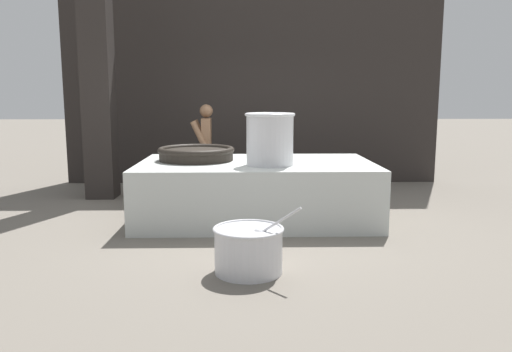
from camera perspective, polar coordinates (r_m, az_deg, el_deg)
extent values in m
plane|color=slate|center=(6.74, 0.00, -4.84)|extent=(60.00, 60.00, 0.00)
cube|color=#2D2826|center=(9.50, -0.40, 12.68)|extent=(6.98, 0.24, 4.44)
cube|color=#2D2826|center=(8.38, -17.73, 12.75)|extent=(0.45, 0.45, 4.44)
cube|color=silver|center=(6.66, 0.00, -1.63)|extent=(3.07, 1.86, 0.77)
cylinder|color=black|center=(6.78, -6.83, 2.38)|extent=(0.99, 0.99, 0.14)
torus|color=black|center=(6.77, -6.84, 2.97)|extent=(1.03, 1.03, 0.08)
cylinder|color=silver|center=(6.24, 1.60, 4.13)|extent=(0.59, 0.59, 0.63)
torus|color=silver|center=(6.22, 1.61, 7.04)|extent=(0.63, 0.63, 0.04)
cylinder|color=brown|center=(8.03, -5.63, 0.05)|extent=(0.11, 0.11, 0.74)
cylinder|color=brown|center=(8.19, -5.57, 0.23)|extent=(0.11, 0.11, 0.74)
cube|color=olive|center=(8.09, -5.62, 1.18)|extent=(0.18, 0.23, 0.48)
cube|color=brown|center=(8.04, -5.67, 4.65)|extent=(0.15, 0.45, 0.54)
cylinder|color=brown|center=(7.82, -6.44, 4.50)|extent=(0.30, 0.10, 0.50)
cylinder|color=brown|center=(8.27, -6.23, 4.75)|extent=(0.30, 0.10, 0.50)
sphere|color=brown|center=(8.02, -5.71, 7.41)|extent=(0.21, 0.21, 0.21)
cylinder|color=silver|center=(4.67, -0.87, -8.53)|extent=(0.63, 0.63, 0.42)
torus|color=silver|center=(4.61, -0.87, -6.07)|extent=(0.66, 0.66, 0.03)
cylinder|color=orange|center=(4.64, -0.87, -7.43)|extent=(0.55, 0.55, 0.10)
cylinder|color=orange|center=(4.57, -1.36, -6.79)|extent=(0.06, 0.06, 0.04)
cylinder|color=orange|center=(4.80, -1.58, -6.07)|extent=(0.04, 0.04, 0.03)
cylinder|color=orange|center=(4.54, -1.58, -6.96)|extent=(0.04, 0.06, 0.03)
cylinder|color=orange|center=(4.83, -1.05, -5.95)|extent=(0.04, 0.06, 0.03)
cylinder|color=orange|center=(4.62, -0.71, -6.61)|extent=(0.04, 0.06, 0.04)
cylinder|color=orange|center=(4.54, -3.17, -6.86)|extent=(0.06, 0.07, 0.04)
sphere|color=silver|center=(4.57, 0.34, -6.66)|extent=(0.11, 0.11, 0.11)
cylinder|color=silver|center=(4.44, 2.69, -5.20)|extent=(0.38, 0.24, 0.31)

